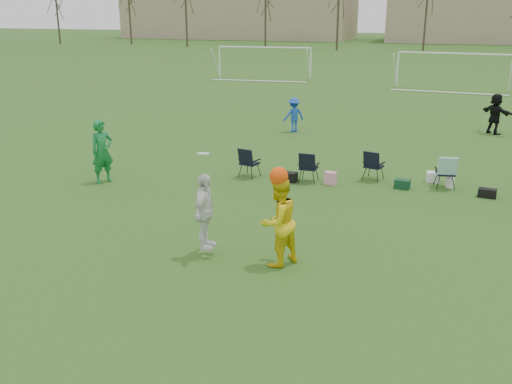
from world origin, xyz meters
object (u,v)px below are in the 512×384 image
at_px(fielder_black, 495,114).
at_px(goal_left, 264,54).
at_px(goal_mid, 453,61).
at_px(fielder_green_near, 102,151).
at_px(center_contest, 253,217).
at_px(fielder_blue, 294,115).

height_order(fielder_black, goal_left, goal_left).
bearing_deg(fielder_black, goal_mid, -37.18).
bearing_deg(goal_left, goal_mid, -13.13).
bearing_deg(fielder_black, fielder_green_near, 89.77).
bearing_deg(fielder_green_near, goal_left, 36.24).
distance_m(fielder_green_near, goal_left, 28.73).
height_order(fielder_black, center_contest, center_contest).
distance_m(fielder_green_near, fielder_black, 16.88).
relative_size(fielder_black, goal_left, 0.24).
bearing_deg(goal_mid, goal_left, 175.87).
xyz_separation_m(fielder_green_near, goal_mid, (10.06, 26.45, 0.93)).
relative_size(fielder_black, center_contest, 0.72).
relative_size(fielder_green_near, goal_mid, 0.27).
bearing_deg(fielder_blue, fielder_black, 152.26).
bearing_deg(fielder_green_near, fielder_blue, 7.36).
xyz_separation_m(fielder_blue, fielder_black, (8.40, 2.42, 0.12)).
bearing_deg(fielder_green_near, center_contest, -94.39).
height_order(fielder_green_near, goal_mid, goal_mid).
bearing_deg(goal_left, fielder_black, -51.14).
relative_size(fielder_green_near, center_contest, 0.82).
height_order(fielder_black, goal_mid, goal_mid).
xyz_separation_m(goal_left, goal_mid, (14.00, -2.00, 0.00)).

